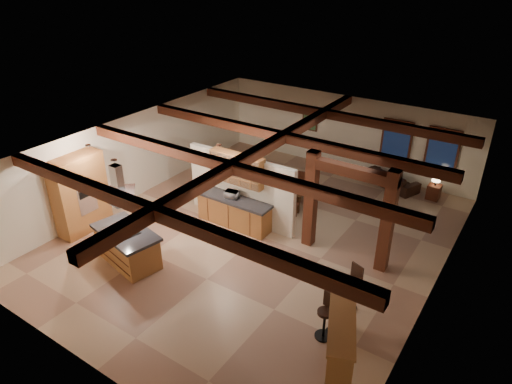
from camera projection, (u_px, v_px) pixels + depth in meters
ground at (259, 236)px, 13.72m from camera, size 12.00×12.00×0.00m
room_walls at (259, 183)px, 12.89m from camera, size 12.00×12.00×12.00m
ceiling_beams at (259, 151)px, 12.44m from camera, size 10.00×12.00×0.28m
timber_posts at (349, 200)px, 12.04m from camera, size 2.50×0.30×2.90m
partition_wall at (241, 189)px, 14.07m from camera, size 3.80×0.18×2.20m
pantry_cabinet at (80, 194)px, 13.54m from camera, size 0.67×1.60×2.40m
back_counter at (234, 211)px, 14.07m from camera, size 2.50×0.66×0.94m
upper_display_cabinet at (237, 169)px, 13.58m from camera, size 1.80×0.36×0.95m
range_hood at (121, 205)px, 11.77m from camera, size 1.10×1.10×1.40m
back_windows at (418, 147)px, 16.02m from camera, size 2.70×0.07×1.70m
framed_art at (310, 120)px, 18.05m from camera, size 0.65×0.05×0.85m
recessed_cans at (141, 150)px, 12.21m from camera, size 3.16×2.46×0.03m
kitchen_island at (128, 246)px, 12.36m from camera, size 2.18×1.46×0.99m
dining_table at (282, 193)px, 15.46m from camera, size 1.91×1.10×0.66m
sofa at (392, 179)px, 16.56m from camera, size 2.16×1.49×0.59m
microwave at (232, 194)px, 13.83m from camera, size 0.46×0.35×0.23m
bar_counter at (341, 331)px, 9.22m from camera, size 1.33×2.19×1.13m
side_table at (434, 192)px, 15.70m from camera, size 0.43×0.43×0.52m
table_lamp at (436, 179)px, 15.47m from camera, size 0.29×0.29×0.34m
bar_stool_a at (326, 316)px, 9.88m from camera, size 0.39×0.40×1.11m
bar_stool_b at (336, 312)px, 9.93m from camera, size 0.41×0.42×1.17m
bar_stool_c at (352, 287)px, 10.68m from camera, size 0.44×0.45×1.17m
dining_chairs at (282, 188)px, 15.37m from camera, size 1.89×1.89×1.05m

